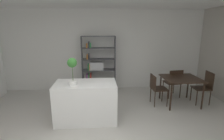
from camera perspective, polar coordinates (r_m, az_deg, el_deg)
The scene contains 8 objects.
back_partition at distance 6.09m, azimuth -4.87°, elevation 6.48°, with size 7.49×0.06×2.75m, color silver.
kitchen_island at distance 4.16m, azimuth -8.48°, elevation -10.21°, with size 1.39×0.75×0.91m, color white.
potted_plant_on_island at distance 3.83m, azimuth -12.84°, elevation 0.78°, with size 0.21×0.21×0.59m.
open_bookshelf at distance 5.84m, azimuth -5.22°, elevation 1.37°, with size 1.11×0.34×1.88m.
dining_table at distance 5.25m, azimuth 21.65°, elevation -3.24°, with size 0.98×0.92×0.77m.
dining_chair_island_side at distance 5.04m, azimuth 14.29°, elevation -5.31°, with size 0.43×0.44×0.86m.
dining_chair_window_side at distance 5.63m, azimuth 28.09°, elevation -4.36°, with size 0.46×0.44×0.93m.
dining_chair_far at distance 5.72m, azimuth 19.55°, elevation -3.36°, with size 0.49×0.49×0.89m.
Camera 1 is at (0.06, -2.91, 2.13)m, focal length 27.98 mm.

